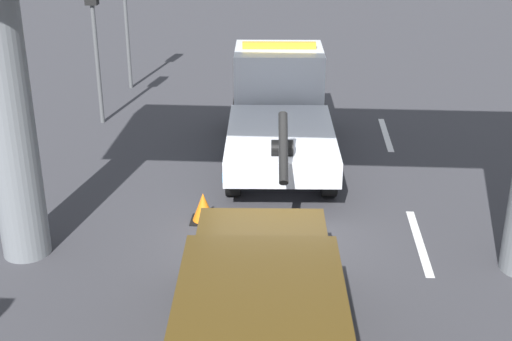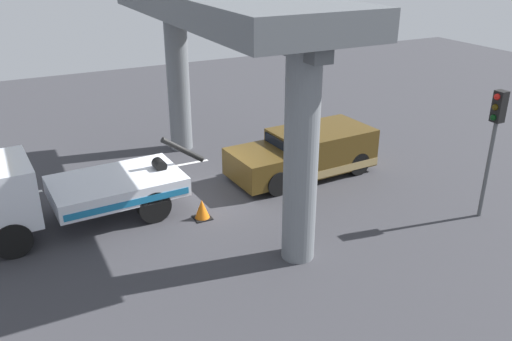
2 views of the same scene
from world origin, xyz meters
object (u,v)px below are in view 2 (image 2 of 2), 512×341
(towed_van_green, at_px, (308,153))
(traffic_cone_orange, at_px, (202,210))
(traffic_light_near, at_px, (495,127))
(tow_truck_white, at_px, (49,191))

(towed_van_green, distance_m, traffic_cone_orange, 4.86)
(traffic_light_near, height_order, traffic_cone_orange, traffic_light_near)
(tow_truck_white, bearing_deg, traffic_cone_orange, 161.17)
(tow_truck_white, relative_size, towed_van_green, 1.38)
(towed_van_green, bearing_deg, traffic_light_near, 120.15)
(towed_van_green, bearing_deg, traffic_cone_orange, 17.22)
(traffic_cone_orange, bearing_deg, tow_truck_white, -18.83)
(towed_van_green, distance_m, traffic_light_near, 6.27)
(tow_truck_white, distance_m, towed_van_green, 8.70)
(traffic_light_near, xyz_separation_m, traffic_cone_orange, (7.59, -3.68, -2.57))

